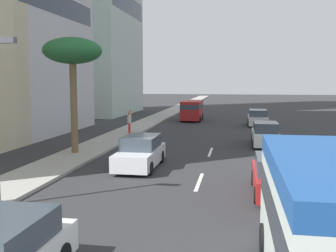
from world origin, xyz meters
The scene contains 13 objects.
ground_plane centered at (31.50, 0.00, 0.00)m, with size 198.00×198.00×0.00m, color #2D2D30.
sidewalk_right centered at (31.50, 7.72, 0.07)m, with size 162.00×2.71×0.15m, color #9E9B93.
lane_stripe_mid centered at (13.54, 0.00, 0.01)m, with size 3.20×0.16×0.01m, color silver.
lane_stripe_far centered at (21.16, 0.00, 0.01)m, with size 3.20×0.16×0.01m, color silver.
car_lead centered at (12.03, -3.23, 0.74)m, with size 4.33×1.93×1.56m.
car_third centered at (36.72, -3.64, 0.77)m, with size 4.44×1.89×1.63m.
car_fourth centered at (16.07, 3.28, 0.77)m, with size 4.75×1.88×1.63m.
car_fifth centered at (24.29, -3.56, 0.78)m, with size 4.48×1.80×1.65m.
van_sixth centered at (40.97, 3.36, 1.28)m, with size 5.33×2.19×2.23m.
minibus_seventh centered at (4.40, -3.41, 1.63)m, with size 6.42×2.36×2.97m.
pedestrian_mid_block centered at (27.75, 7.05, 1.15)m, with size 0.39×0.36×1.80m.
pedestrian_by_tree centered at (29.90, 7.57, 1.14)m, with size 0.36×0.29×1.78m.
palm_tree centered at (18.82, 8.03, 6.07)m, with size 3.47×3.47×6.86m.
Camera 1 is at (-3.89, -1.58, 4.47)m, focal length 43.02 mm.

